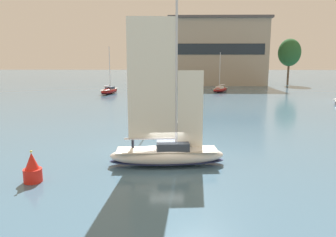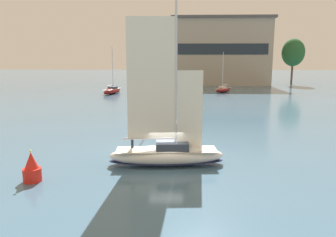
{
  "view_description": "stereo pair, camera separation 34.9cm",
  "coord_description": "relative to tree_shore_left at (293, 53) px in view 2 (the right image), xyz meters",
  "views": [
    {
      "loc": [
        0.68,
        -23.69,
        7.95
      ],
      "look_at": [
        0.0,
        3.0,
        2.99
      ],
      "focal_mm": 35.0,
      "sensor_mm": 36.0,
      "label": 1
    },
    {
      "loc": [
        1.03,
        -23.68,
        7.95
      ],
      "look_at": [
        0.0,
        3.0,
        2.99
      ],
      "focal_mm": 35.0,
      "sensor_mm": 36.0,
      "label": 2
    }
  ],
  "objects": [
    {
      "name": "ground_plane",
      "position": [
        -34.26,
        -76.3,
        -9.49
      ],
      "size": [
        400.0,
        400.0,
        0.0
      ],
      "primitive_type": "plane",
      "color": "#42667F"
    },
    {
      "name": "sailboat_main",
      "position": [
        -34.26,
        -76.29,
        -8.53
      ],
      "size": [
        8.8,
        3.06,
        11.88
      ],
      "color": "white",
      "rests_on": "ground"
    },
    {
      "name": "sailboat_moored_far_slip",
      "position": [
        -48.64,
        -26.99,
        -8.78
      ],
      "size": [
        3.74,
        7.89,
        10.47
      ],
      "color": "maroon",
      "rests_on": "ground"
    },
    {
      "name": "channel_buoy",
      "position": [
        -42.87,
        -80.03,
        -8.65
      ],
      "size": [
        1.18,
        1.18,
        2.13
      ],
      "color": "red",
      "rests_on": "ground"
    },
    {
      "name": "tree_shore_left",
      "position": [
        0.0,
        0.0,
        0.0
      ],
      "size": [
        6.59,
        6.59,
        13.56
      ],
      "color": "brown",
      "rests_on": "ground"
    },
    {
      "name": "sailboat_moored_near_marina",
      "position": [
        -23.21,
        -22.54,
        -8.87
      ],
      "size": [
        5.13,
        6.66,
        9.2
      ],
      "color": "maroon",
      "rests_on": "ground"
    },
    {
      "name": "sailboat_moored_mid_channel",
      "position": [
        -36.03,
        -63.22,
        -8.88
      ],
      "size": [
        6.72,
        4.02,
        8.95
      ],
      "color": "#232328",
      "rests_on": "ground"
    },
    {
      "name": "tree_shore_center",
      "position": [
        -38.25,
        -0.79,
        -0.04
      ],
      "size": [
        6.56,
        6.56,
        13.5
      ],
      "color": "#4C3828",
      "rests_on": "ground"
    },
    {
      "name": "waterfront_building",
      "position": [
        -21.45,
        3.01,
        0.35
      ],
      "size": [
        29.29,
        18.51,
        19.6
      ],
      "color": "tan",
      "rests_on": "ground"
    }
  ]
}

